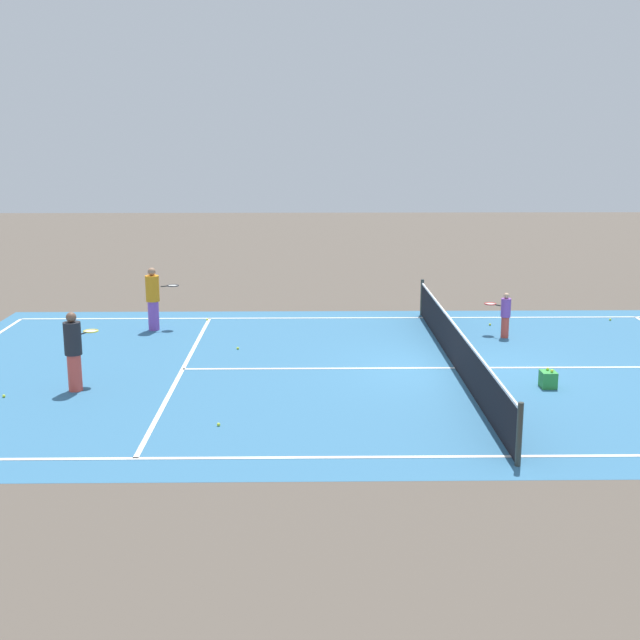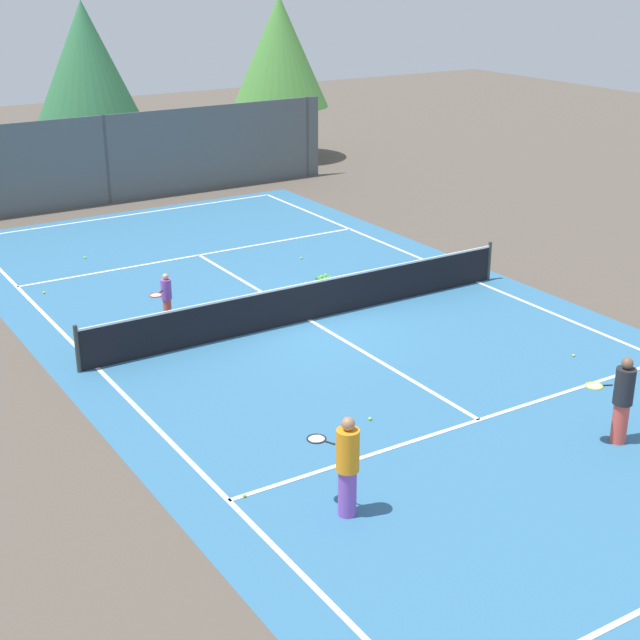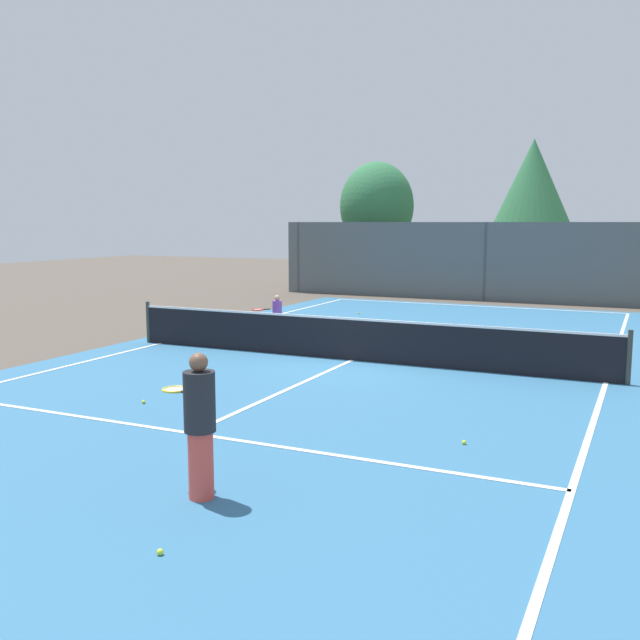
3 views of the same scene
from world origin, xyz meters
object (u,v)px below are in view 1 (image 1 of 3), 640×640
(tennis_ball_2, at_px, (610,320))
(tennis_ball_7, at_px, (490,325))
(tennis_ball_0, at_px, (479,384))
(player_1, at_px, (153,298))
(tennis_ball_1, at_px, (481,359))
(tennis_ball_9, at_px, (446,338))
(player_0, at_px, (505,314))
(player_2, at_px, (74,350))
(tennis_ball_5, at_px, (238,348))
(ball_crate, at_px, (548,379))
(tennis_ball_6, at_px, (207,319))
(tennis_ball_4, at_px, (4,396))
(tennis_ball_10, at_px, (219,424))

(tennis_ball_2, distance_m, tennis_ball_7, 3.74)
(tennis_ball_0, height_order, tennis_ball_2, same)
(tennis_ball_0, bearing_deg, player_1, -123.93)
(tennis_ball_1, height_order, tennis_ball_9, same)
(tennis_ball_9, bearing_deg, tennis_ball_1, 12.79)
(player_0, bearing_deg, player_2, -65.78)
(tennis_ball_7, height_order, tennis_ball_9, same)
(tennis_ball_5, bearing_deg, ball_crate, 64.35)
(player_1, distance_m, tennis_ball_6, 1.99)
(tennis_ball_6, bearing_deg, tennis_ball_1, 57.86)
(tennis_ball_1, height_order, tennis_ball_4, same)
(player_2, bearing_deg, ball_crate, 90.35)
(player_0, relative_size, tennis_ball_7, 18.63)
(tennis_ball_6, bearing_deg, player_0, 75.07)
(tennis_ball_1, xyz_separation_m, tennis_ball_9, (-2.14, -0.49, 0.00))
(player_2, bearing_deg, player_1, 173.27)
(tennis_ball_4, xyz_separation_m, tennis_ball_5, (-3.90, 4.56, 0.00))
(player_0, bearing_deg, tennis_ball_7, -177.32)
(tennis_ball_7, bearing_deg, tennis_ball_4, -60.68)
(player_0, xyz_separation_m, tennis_ball_7, (-1.41, -0.07, -0.61))
(player_0, height_order, tennis_ball_10, player_0)
(ball_crate, distance_m, tennis_ball_10, 7.29)
(tennis_ball_1, bearing_deg, tennis_ball_6, -122.14)
(player_2, height_order, tennis_ball_6, player_2)
(player_0, distance_m, tennis_ball_6, 8.59)
(tennis_ball_1, bearing_deg, tennis_ball_7, 164.53)
(player_2, height_order, tennis_ball_7, player_2)
(tennis_ball_0, bearing_deg, tennis_ball_5, -119.95)
(player_2, xyz_separation_m, tennis_ball_9, (-4.46, 8.70, -0.85))
(player_0, relative_size, tennis_ball_5, 18.63)
(tennis_ball_1, distance_m, tennis_ball_7, 3.86)
(tennis_ball_5, height_order, tennis_ball_10, same)
(player_0, xyz_separation_m, tennis_ball_1, (2.31, -1.10, -0.61))
(tennis_ball_5, distance_m, tennis_ball_10, 5.72)
(tennis_ball_7, bearing_deg, tennis_ball_2, 99.25)
(ball_crate, distance_m, tennis_ball_9, 4.64)
(ball_crate, xyz_separation_m, tennis_ball_6, (-6.77, -8.18, -0.15))
(tennis_ball_0, xyz_separation_m, tennis_ball_2, (-6.41, 5.19, 0.00))
(player_1, relative_size, tennis_ball_5, 26.82)
(tennis_ball_1, height_order, tennis_ball_10, same)
(tennis_ball_1, bearing_deg, tennis_ball_10, -51.99)
(tennis_ball_2, bearing_deg, tennis_ball_9, -67.28)
(tennis_ball_0, distance_m, tennis_ball_1, 2.14)
(tennis_ball_6, distance_m, tennis_ball_10, 9.21)
(player_2, relative_size, tennis_ball_0, 26.07)
(tennis_ball_6, bearing_deg, tennis_ball_5, 19.07)
(player_2, height_order, tennis_ball_10, player_2)
(player_0, xyz_separation_m, tennis_ball_10, (6.92, -7.00, -0.61))
(player_1, xyz_separation_m, ball_crate, (5.59, 9.52, -0.73))
(tennis_ball_9, bearing_deg, tennis_ball_5, -79.37)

